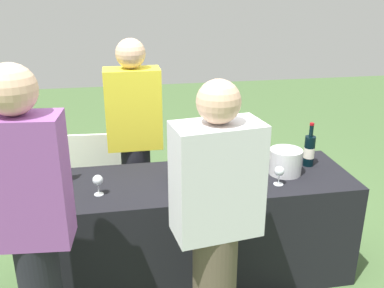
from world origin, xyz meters
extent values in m
plane|color=#476638|center=(0.00, 0.00, 0.00)|extent=(12.00, 12.00, 0.00)
cube|color=black|center=(0.00, 0.00, 0.37)|extent=(2.14, 0.67, 0.73)
cylinder|color=black|center=(-0.83, 0.11, 0.84)|extent=(0.07, 0.07, 0.21)
cylinder|color=black|center=(-0.83, 0.11, 0.98)|extent=(0.03, 0.03, 0.08)
cylinder|color=maroon|center=(-0.83, 0.11, 1.03)|extent=(0.03, 0.03, 0.02)
cylinder|color=silver|center=(-0.83, 0.11, 0.83)|extent=(0.07, 0.07, 0.08)
cylinder|color=black|center=(-0.11, 0.09, 0.83)|extent=(0.07, 0.07, 0.21)
cylinder|color=black|center=(-0.11, 0.09, 0.98)|extent=(0.03, 0.03, 0.08)
cylinder|color=maroon|center=(-0.11, 0.09, 1.03)|extent=(0.03, 0.03, 0.02)
cylinder|color=silver|center=(-0.11, 0.09, 0.82)|extent=(0.07, 0.07, 0.07)
cylinder|color=black|center=(0.01, 0.08, 0.85)|extent=(0.08, 0.08, 0.24)
cylinder|color=black|center=(0.01, 0.08, 1.00)|extent=(0.03, 0.03, 0.07)
cylinder|color=black|center=(0.01, 0.08, 1.05)|extent=(0.03, 0.03, 0.02)
cylinder|color=silver|center=(0.01, 0.08, 0.84)|extent=(0.08, 0.08, 0.08)
cylinder|color=black|center=(0.52, 0.13, 0.84)|extent=(0.06, 0.06, 0.21)
cylinder|color=black|center=(0.52, 0.13, 0.99)|extent=(0.02, 0.02, 0.09)
cylinder|color=gold|center=(0.52, 0.13, 1.04)|extent=(0.03, 0.03, 0.02)
cylinder|color=silver|center=(0.52, 0.13, 0.83)|extent=(0.06, 0.06, 0.07)
cylinder|color=black|center=(0.85, 0.09, 0.84)|extent=(0.07, 0.07, 0.22)
cylinder|color=black|center=(0.85, 0.09, 0.99)|extent=(0.03, 0.03, 0.08)
cylinder|color=maroon|center=(0.85, 0.09, 1.04)|extent=(0.03, 0.03, 0.02)
cylinder|color=silver|center=(0.85, 0.09, 0.83)|extent=(0.07, 0.07, 0.08)
cylinder|color=silver|center=(-0.60, -0.11, 0.73)|extent=(0.06, 0.06, 0.00)
cylinder|color=silver|center=(-0.60, -0.11, 0.77)|extent=(0.01, 0.01, 0.07)
sphere|color=silver|center=(-0.60, -0.11, 0.83)|extent=(0.06, 0.06, 0.06)
cylinder|color=silver|center=(-0.13, -0.06, 0.73)|extent=(0.06, 0.06, 0.00)
cylinder|color=silver|center=(-0.13, -0.06, 0.77)|extent=(0.01, 0.01, 0.06)
sphere|color=silver|center=(-0.13, -0.06, 0.83)|extent=(0.07, 0.07, 0.07)
cylinder|color=silver|center=(0.01, -0.07, 0.73)|extent=(0.06, 0.06, 0.00)
cylinder|color=silver|center=(0.01, -0.07, 0.76)|extent=(0.01, 0.01, 0.06)
sphere|color=silver|center=(0.01, -0.07, 0.82)|extent=(0.06, 0.06, 0.06)
cylinder|color=silver|center=(0.40, -0.16, 0.73)|extent=(0.07, 0.07, 0.00)
cylinder|color=silver|center=(0.40, -0.16, 0.77)|extent=(0.01, 0.01, 0.06)
sphere|color=silver|center=(0.40, -0.16, 0.83)|extent=(0.07, 0.07, 0.07)
cylinder|color=silver|center=(0.53, -0.17, 0.73)|extent=(0.06, 0.06, 0.00)
cylinder|color=silver|center=(0.53, -0.17, 0.76)|extent=(0.01, 0.01, 0.06)
sphere|color=silver|center=(0.53, -0.17, 0.82)|extent=(0.06, 0.06, 0.06)
sphere|color=#590C19|center=(0.53, -0.17, 0.81)|extent=(0.03, 0.03, 0.03)
cylinder|color=silver|center=(0.64, -0.01, 0.82)|extent=(0.22, 0.22, 0.17)
cylinder|color=black|center=(-0.34, 0.54, 0.39)|extent=(0.22, 0.22, 0.78)
cube|color=yellow|center=(-0.34, 0.54, 1.08)|extent=(0.40, 0.22, 0.59)
sphere|color=#D8AD8C|center=(-0.34, 0.54, 1.48)|extent=(0.21, 0.21, 0.21)
cube|color=#8C4C99|center=(-0.87, -0.69, 1.12)|extent=(0.38, 0.23, 0.61)
sphere|color=#D8AD8C|center=(-0.87, -0.69, 1.53)|extent=(0.22, 0.22, 0.22)
cube|color=silver|center=(0.00, -0.68, 1.05)|extent=(0.45, 0.29, 0.57)
sphere|color=#D8AD8C|center=(0.00, -0.68, 1.44)|extent=(0.21, 0.21, 0.21)
cube|color=white|center=(-0.68, 0.95, 0.38)|extent=(0.63, 0.08, 0.75)
camera|label=1|loc=(-0.45, -2.50, 1.94)|focal=40.00mm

